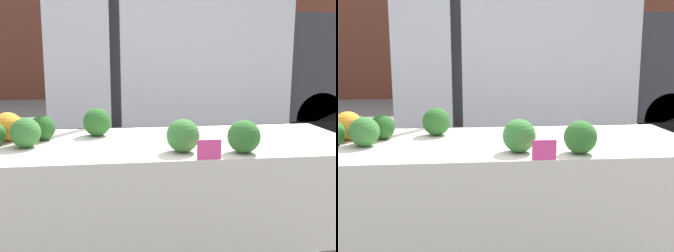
% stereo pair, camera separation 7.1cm
% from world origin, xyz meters
% --- Properties ---
extents(building_facade, '(16.00, 0.60, 4.65)m').
position_xyz_m(building_facade, '(0.00, 9.59, 2.33)').
color(building_facade, brown).
rests_on(building_facade, ground_plane).
extents(tent_pole, '(0.07, 0.07, 2.61)m').
position_xyz_m(tent_pole, '(-0.27, 0.65, 1.31)').
color(tent_pole, black).
rests_on(tent_pole, ground_plane).
extents(parked_truck, '(4.42, 2.02, 2.35)m').
position_xyz_m(parked_truck, '(0.92, 3.94, 1.26)').
color(parked_truck, silver).
rests_on(parked_truck, ground_plane).
extents(market_table, '(1.99, 0.81, 0.79)m').
position_xyz_m(market_table, '(0.00, -0.06, 0.69)').
color(market_table, beige).
rests_on(market_table, ground_plane).
extents(orange_cauliflower, '(0.15, 0.15, 0.15)m').
position_xyz_m(orange_cauliflower, '(-0.84, 0.11, 0.87)').
color(orange_cauliflower, orange).
rests_on(orange_cauliflower, market_table).
extents(romanesco_head, '(0.13, 0.13, 0.11)m').
position_xyz_m(romanesco_head, '(-0.81, 0.28, 0.84)').
color(romanesco_head, '#93B238').
rests_on(romanesco_head, market_table).
extents(broccoli_head_1, '(0.16, 0.16, 0.16)m').
position_xyz_m(broccoli_head_1, '(-0.38, 0.18, 0.87)').
color(broccoli_head_1, '#285B23').
rests_on(broccoli_head_1, market_table).
extents(broccoli_head_2, '(0.15, 0.15, 0.15)m').
position_xyz_m(broccoli_head_2, '(-0.71, -0.06, 0.86)').
color(broccoli_head_2, '#336B2D').
rests_on(broccoli_head_2, market_table).
extents(broccoli_head_3, '(0.15, 0.15, 0.15)m').
position_xyz_m(broccoli_head_3, '(0.31, -0.30, 0.87)').
color(broccoli_head_3, '#2D6628').
rests_on(broccoli_head_3, market_table).
extents(broccoli_head_4, '(0.13, 0.13, 0.13)m').
position_xyz_m(broccoli_head_4, '(-0.66, 0.11, 0.86)').
color(broccoli_head_4, '#23511E').
rests_on(broccoli_head_4, market_table).
extents(broccoli_head_5, '(0.16, 0.16, 0.16)m').
position_xyz_m(broccoli_head_5, '(0.04, -0.25, 0.87)').
color(broccoli_head_5, '#387533').
rests_on(broccoli_head_5, market_table).
extents(price_sign, '(0.11, 0.01, 0.09)m').
position_xyz_m(price_sign, '(0.13, -0.39, 0.83)').
color(price_sign, '#E53D84').
rests_on(price_sign, market_table).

